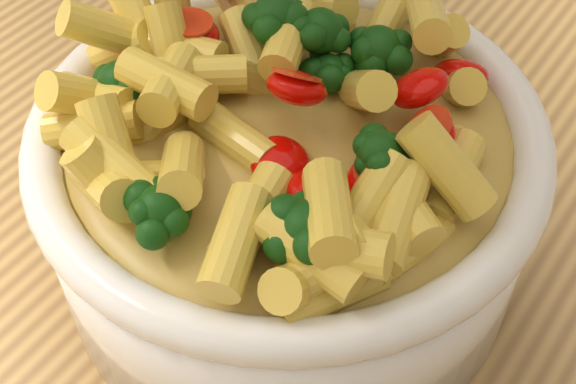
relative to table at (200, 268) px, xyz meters
The scene contains 3 objects.
table is the anchor object (origin of this frame).
serving_bowl 0.18m from the table, ahead, with size 0.26×0.26×0.11m.
pasta_salad 0.25m from the table, ahead, with size 0.21×0.21×0.05m.
Camera 1 is at (0.26, -0.25, 1.28)m, focal length 50.00 mm.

